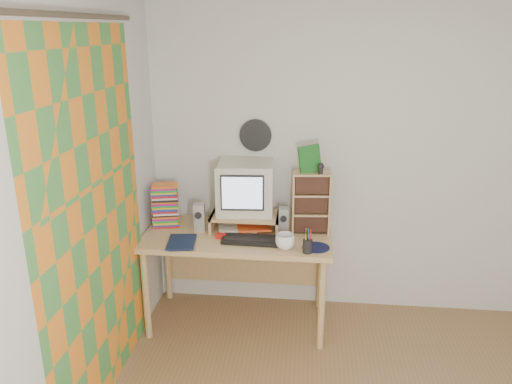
% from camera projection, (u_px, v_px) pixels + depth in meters
% --- Properties ---
extents(back_wall, '(3.50, 0.00, 3.50)m').
position_uv_depth(back_wall, '(376.00, 160.00, 3.83)').
color(back_wall, silver).
rests_on(back_wall, floor).
extents(left_wall, '(0.00, 3.50, 3.50)m').
position_uv_depth(left_wall, '(44.00, 244.00, 2.36)').
color(left_wall, silver).
rests_on(left_wall, floor).
extents(curtain, '(0.00, 2.20, 2.20)m').
position_uv_depth(curtain, '(96.00, 226.00, 2.84)').
color(curtain, orange).
rests_on(curtain, left_wall).
extents(wall_disc, '(0.25, 0.02, 0.25)m').
position_uv_depth(wall_disc, '(255.00, 135.00, 3.85)').
color(wall_disc, black).
rests_on(wall_disc, back_wall).
extents(desk, '(1.40, 0.70, 0.75)m').
position_uv_depth(desk, '(239.00, 247.00, 3.85)').
color(desk, '#DCC376').
rests_on(desk, floor).
extents(monitor_riser, '(0.52, 0.30, 0.12)m').
position_uv_depth(monitor_riser, '(245.00, 217.00, 3.80)').
color(monitor_riser, tan).
rests_on(monitor_riser, desk).
extents(crt_monitor, '(0.44, 0.44, 0.39)m').
position_uv_depth(crt_monitor, '(245.00, 188.00, 3.78)').
color(crt_monitor, beige).
rests_on(crt_monitor, monitor_riser).
extents(speaker_left, '(0.09, 0.09, 0.21)m').
position_uv_depth(speaker_left, '(200.00, 217.00, 3.77)').
color(speaker_left, '#AAA9AD').
rests_on(speaker_left, desk).
extents(speaker_right, '(0.08, 0.08, 0.20)m').
position_uv_depth(speaker_right, '(284.00, 221.00, 3.73)').
color(speaker_right, '#AAA9AD').
rests_on(speaker_right, desk).
extents(keyboard, '(0.47, 0.17, 0.03)m').
position_uv_depth(keyboard, '(254.00, 240.00, 3.59)').
color(keyboard, black).
rests_on(keyboard, desk).
extents(dvd_stack, '(0.22, 0.18, 0.28)m').
position_uv_depth(dvd_stack, '(165.00, 209.00, 3.86)').
color(dvd_stack, brown).
rests_on(dvd_stack, desk).
extents(cd_rack, '(0.29, 0.17, 0.47)m').
position_uv_depth(cd_rack, '(311.00, 202.00, 3.72)').
color(cd_rack, tan).
rests_on(cd_rack, desk).
extents(mug, '(0.15, 0.15, 0.11)m').
position_uv_depth(mug, '(285.00, 242.00, 3.47)').
color(mug, white).
rests_on(mug, desk).
extents(diary, '(0.26, 0.21, 0.05)m').
position_uv_depth(diary, '(168.00, 241.00, 3.56)').
color(diary, '#101C3C').
rests_on(diary, desk).
extents(mousepad, '(0.22, 0.22, 0.00)m').
position_uv_depth(mousepad, '(316.00, 247.00, 3.51)').
color(mousepad, '#101136').
rests_on(mousepad, desk).
extents(pen_cup, '(0.07, 0.07, 0.13)m').
position_uv_depth(pen_cup, '(308.00, 244.00, 3.41)').
color(pen_cup, black).
rests_on(pen_cup, desk).
extents(papers, '(0.33, 0.27, 0.04)m').
position_uv_depth(papers, '(244.00, 227.00, 3.81)').
color(papers, white).
rests_on(papers, desk).
extents(red_box, '(0.08, 0.06, 0.04)m').
position_uv_depth(red_box, '(221.00, 236.00, 3.66)').
color(red_box, red).
rests_on(red_box, desk).
extents(game_box, '(0.16, 0.08, 0.20)m').
position_uv_depth(game_box, '(310.00, 159.00, 3.61)').
color(game_box, '#1B6120').
rests_on(game_box, cd_rack).
extents(webcam, '(0.05, 0.05, 0.08)m').
position_uv_depth(webcam, '(321.00, 168.00, 3.60)').
color(webcam, black).
rests_on(webcam, cd_rack).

